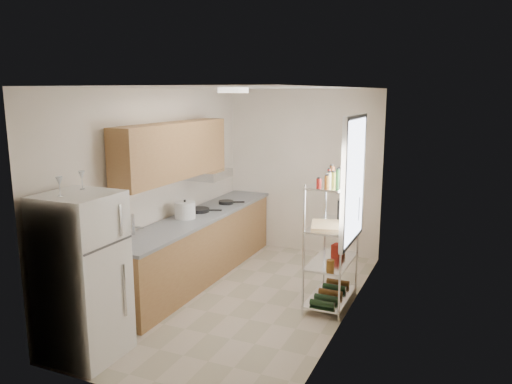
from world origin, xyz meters
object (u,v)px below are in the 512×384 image
rice_cooker (185,210)px  cutting_board (327,225)px  espresso_machine (348,209)px  frying_pan_large (199,210)px  refrigerator (83,277)px

rice_cooker → cutting_board: size_ratio=0.60×
cutting_board → espresso_machine: size_ratio=1.59×
frying_pan_large → cutting_board: (1.96, -0.43, 0.10)m
rice_cooker → frying_pan_large: 0.40m
rice_cooker → espresso_machine: espresso_machine is taller
frying_pan_large → espresso_machine: 2.14m
rice_cooker → cutting_board: rice_cooker is taller
refrigerator → frying_pan_large: bearing=92.8°
rice_cooker → espresso_machine: 2.15m
refrigerator → cutting_board: size_ratio=3.56×
refrigerator → cutting_board: bearing=47.4°
refrigerator → frying_pan_large: refrigerator is taller
refrigerator → espresso_machine: size_ratio=5.65×
frying_pan_large → cutting_board: size_ratio=0.63×
frying_pan_large → refrigerator: bearing=-108.8°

